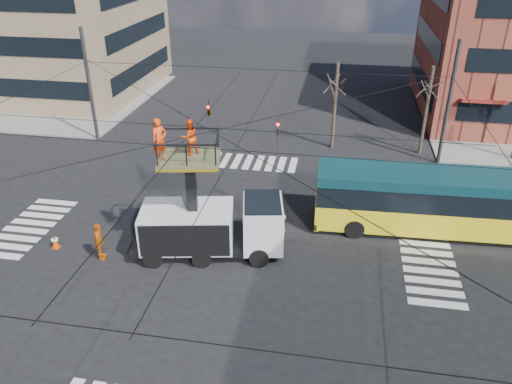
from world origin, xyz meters
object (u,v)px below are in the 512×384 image
at_px(flagger, 279,228).
at_px(utility_truck, 211,213).
at_px(city_bus, 449,202).
at_px(worker_ground, 99,242).
at_px(traffic_cone, 55,241).

bearing_deg(flagger, utility_truck, -96.93).
xyz_separation_m(utility_truck, flagger, (3.03, 1.37, -1.29)).
xyz_separation_m(city_bus, worker_ground, (-16.14, -5.26, -0.80)).
height_order(utility_truck, worker_ground, utility_truck).
bearing_deg(worker_ground, traffic_cone, 56.24).
bearing_deg(traffic_cone, utility_truck, 7.16).
xyz_separation_m(utility_truck, traffic_cone, (-7.56, -0.95, -1.78)).
bearing_deg(utility_truck, worker_ground, -175.10).
relative_size(utility_truck, worker_ground, 3.96).
xyz_separation_m(traffic_cone, flagger, (10.59, 2.32, 0.50)).
distance_m(utility_truck, flagger, 3.56).
height_order(utility_truck, flagger, utility_truck).
bearing_deg(city_bus, utility_truck, -163.22).
relative_size(utility_truck, traffic_cone, 10.53).
distance_m(worker_ground, flagger, 8.48).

